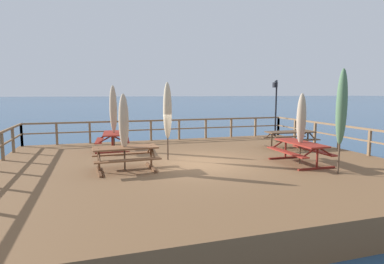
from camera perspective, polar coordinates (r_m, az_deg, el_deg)
The scene contains 14 objects.
ground_plane at distance 11.65m, azimuth 1.29°, elevation -9.33°, with size 600.00×600.00×0.00m, color navy.
wooden_deck at distance 11.55m, azimuth 1.29°, elevation -7.43°, with size 13.98×11.75×0.80m, color brown.
railing_waterside_far at distance 16.81m, azimuth -4.85°, elevation 1.04°, with size 13.78×0.10×1.09m.
railing_side_right at distance 14.94m, azimuth 27.08°, elevation -0.45°, with size 0.10×11.55×1.09m.
picnic_table_back_right at distance 14.22m, azimuth -14.10°, elevation -0.97°, with size 1.54×1.94×0.78m.
picnic_table_front_right at distance 14.97m, azimuth 17.23°, elevation -0.64°, with size 2.26×1.52×0.78m.
picnic_table_back_left at distance 10.42m, azimuth -11.86°, elevation -3.75°, with size 2.09×1.49×0.78m.
picnic_table_front_left at distance 11.81m, azimuth 18.91°, elevation -2.70°, with size 1.42×2.19×0.78m.
patio_umbrella_tall_front at distance 14.07m, azimuth -13.98°, elevation 4.00°, with size 0.32×0.32×2.81m.
patio_umbrella_short_back at distance 11.71m, azimuth -4.44°, elevation 3.82°, with size 0.32×0.32×2.88m.
patio_umbrella_tall_mid_left at distance 10.33m, azimuth -12.19°, elevation 1.80°, with size 0.32×0.32×2.48m.
patio_umbrella_short_mid at distance 11.65m, azimuth 19.06°, elevation 2.19°, with size 0.32×0.32×2.49m.
patio_umbrella_tall_back_left at distance 10.65m, azimuth 25.31°, elevation 4.01°, with size 0.32×0.32×3.22m.
lamp_post_hooked at distance 18.40m, azimuth 14.80°, elevation 5.65°, with size 0.50×0.56×3.20m.
Camera 1 is at (-3.53, -10.61, 3.28)m, focal length 29.65 mm.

